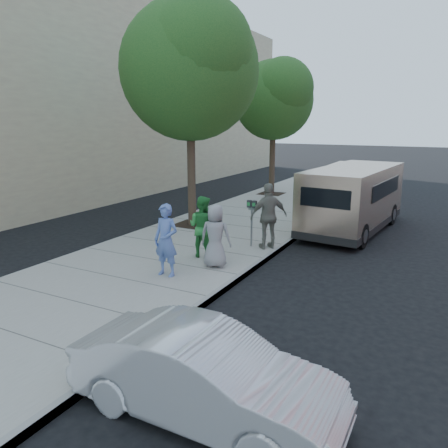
{
  "coord_description": "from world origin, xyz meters",
  "views": [
    {
      "loc": [
        5.73,
        -10.47,
        3.77
      ],
      "look_at": [
        0.52,
        -0.54,
        1.1
      ],
      "focal_mm": 35.0,
      "sensor_mm": 36.0,
      "label": 1
    }
  ],
  "objects_px": {
    "sedan": "(204,376)",
    "person_green_shirt": "(203,227)",
    "tree_near": "(191,65)",
    "van": "(354,197)",
    "tree_far": "(275,97)",
    "person_officer": "(166,240)",
    "person_gray_shirt": "(215,236)",
    "person_striped_polo": "(269,216)",
    "parking_meter": "(252,213)"
  },
  "relations": [
    {
      "from": "sedan",
      "to": "person_green_shirt",
      "type": "height_order",
      "value": "person_green_shirt"
    },
    {
      "from": "tree_near",
      "to": "van",
      "type": "height_order",
      "value": "tree_near"
    },
    {
      "from": "tree_far",
      "to": "van",
      "type": "distance_m",
      "value": 8.16
    },
    {
      "from": "person_officer",
      "to": "person_green_shirt",
      "type": "relative_size",
      "value": 1.04
    },
    {
      "from": "tree_near",
      "to": "person_gray_shirt",
      "type": "relative_size",
      "value": 4.68
    },
    {
      "from": "person_gray_shirt",
      "to": "person_striped_polo",
      "type": "height_order",
      "value": "person_striped_polo"
    },
    {
      "from": "person_green_shirt",
      "to": "person_gray_shirt",
      "type": "height_order",
      "value": "person_green_shirt"
    },
    {
      "from": "parking_meter",
      "to": "person_officer",
      "type": "xyz_separation_m",
      "value": [
        -0.78,
        -3.18,
        -0.13
      ]
    },
    {
      "from": "tree_near",
      "to": "van",
      "type": "xyz_separation_m",
      "value": [
        5.06,
        2.38,
        -4.37
      ]
    },
    {
      "from": "parking_meter",
      "to": "person_officer",
      "type": "bearing_deg",
      "value": -102.54
    },
    {
      "from": "tree_far",
      "to": "person_green_shirt",
      "type": "height_order",
      "value": "tree_far"
    },
    {
      "from": "tree_near",
      "to": "person_officer",
      "type": "xyz_separation_m",
      "value": [
        2.17,
        -4.73,
        -4.53
      ]
    },
    {
      "from": "sedan",
      "to": "person_striped_polo",
      "type": "relative_size",
      "value": 1.9
    },
    {
      "from": "tree_near",
      "to": "sedan",
      "type": "height_order",
      "value": "tree_near"
    },
    {
      "from": "van",
      "to": "sedan",
      "type": "height_order",
      "value": "van"
    },
    {
      "from": "van",
      "to": "person_gray_shirt",
      "type": "distance_m",
      "value": 6.39
    },
    {
      "from": "person_officer",
      "to": "tree_near",
      "type": "bearing_deg",
      "value": 115.01
    },
    {
      "from": "sedan",
      "to": "person_striped_polo",
      "type": "xyz_separation_m",
      "value": [
        -2.0,
        7.11,
        0.5
      ]
    },
    {
      "from": "sedan",
      "to": "tree_near",
      "type": "bearing_deg",
      "value": 32.43
    },
    {
      "from": "sedan",
      "to": "tree_far",
      "type": "bearing_deg",
      "value": 18.63
    },
    {
      "from": "person_striped_polo",
      "to": "person_green_shirt",
      "type": "bearing_deg",
      "value": 5.91
    },
    {
      "from": "tree_near",
      "to": "tree_far",
      "type": "distance_m",
      "value": 7.63
    },
    {
      "from": "parking_meter",
      "to": "person_striped_polo",
      "type": "relative_size",
      "value": 0.72
    },
    {
      "from": "sedan",
      "to": "person_officer",
      "type": "xyz_separation_m",
      "value": [
        -3.29,
        3.86,
        0.42
      ]
    },
    {
      "from": "tree_far",
      "to": "parking_meter",
      "type": "xyz_separation_m",
      "value": [
        2.95,
        -9.15,
        -3.74
      ]
    },
    {
      "from": "person_gray_shirt",
      "to": "person_striped_polo",
      "type": "xyz_separation_m",
      "value": [
        0.57,
        2.15,
        0.15
      ]
    },
    {
      "from": "parking_meter",
      "to": "person_gray_shirt",
      "type": "distance_m",
      "value": 2.09
    },
    {
      "from": "person_striped_polo",
      "to": "van",
      "type": "bearing_deg",
      "value": -157.45
    },
    {
      "from": "parking_meter",
      "to": "sedan",
      "type": "relative_size",
      "value": 0.38
    },
    {
      "from": "parking_meter",
      "to": "person_officer",
      "type": "distance_m",
      "value": 3.28
    },
    {
      "from": "parking_meter",
      "to": "sedan",
      "type": "height_order",
      "value": "parking_meter"
    },
    {
      "from": "parking_meter",
      "to": "person_striped_polo",
      "type": "distance_m",
      "value": 0.51
    },
    {
      "from": "sedan",
      "to": "person_gray_shirt",
      "type": "bearing_deg",
      "value": 27.34
    },
    {
      "from": "tree_near",
      "to": "person_green_shirt",
      "type": "distance_m",
      "value": 5.9
    },
    {
      "from": "tree_far",
      "to": "tree_near",
      "type": "bearing_deg",
      "value": -90.0
    },
    {
      "from": "parking_meter",
      "to": "sedan",
      "type": "xyz_separation_m",
      "value": [
        2.5,
        -7.04,
        -0.55
      ]
    },
    {
      "from": "person_gray_shirt",
      "to": "person_officer",
      "type": "bearing_deg",
      "value": 43.99
    },
    {
      "from": "parking_meter",
      "to": "person_green_shirt",
      "type": "xyz_separation_m",
      "value": [
        -0.78,
        -1.5,
        -0.16
      ]
    },
    {
      "from": "van",
      "to": "person_striped_polo",
      "type": "xyz_separation_m",
      "value": [
        -1.61,
        -3.86,
        -0.08
      ]
    },
    {
      "from": "person_green_shirt",
      "to": "person_striped_polo",
      "type": "xyz_separation_m",
      "value": [
        1.28,
        1.57,
        0.12
      ]
    },
    {
      "from": "person_striped_polo",
      "to": "sedan",
      "type": "bearing_deg",
      "value": 60.89
    },
    {
      "from": "person_green_shirt",
      "to": "van",
      "type": "bearing_deg",
      "value": -116.77
    },
    {
      "from": "sedan",
      "to": "person_officer",
      "type": "height_order",
      "value": "person_officer"
    },
    {
      "from": "sedan",
      "to": "person_striped_polo",
      "type": "height_order",
      "value": "person_striped_polo"
    },
    {
      "from": "person_officer",
      "to": "person_gray_shirt",
      "type": "height_order",
      "value": "person_officer"
    },
    {
      "from": "tree_far",
      "to": "van",
      "type": "xyz_separation_m",
      "value": [
        5.06,
        -5.22,
        -3.71
      ]
    },
    {
      "from": "parking_meter",
      "to": "person_officer",
      "type": "relative_size",
      "value": 0.79
    },
    {
      "from": "tree_far",
      "to": "person_officer",
      "type": "height_order",
      "value": "tree_far"
    },
    {
      "from": "tree_far",
      "to": "person_green_shirt",
      "type": "bearing_deg",
      "value": -78.46
    },
    {
      "from": "tree_far",
      "to": "person_green_shirt",
      "type": "distance_m",
      "value": 11.54
    }
  ]
}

